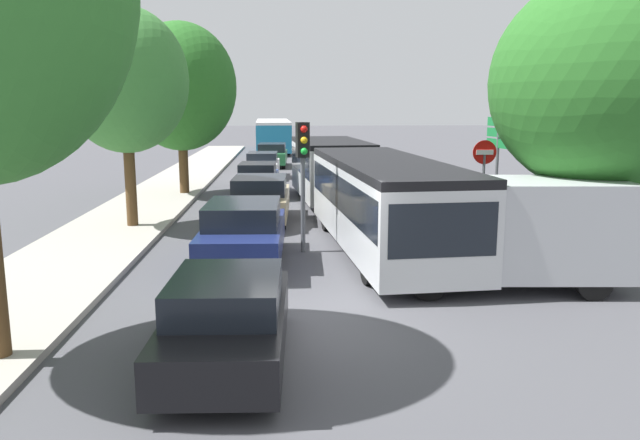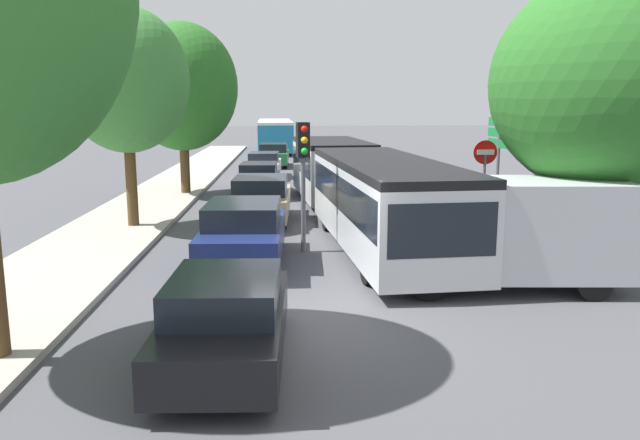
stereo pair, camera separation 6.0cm
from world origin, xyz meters
The scene contains 17 objects.
ground_plane centered at (0.00, 0.00, 0.00)m, with size 200.00×200.00×0.00m, color #47474C.
kerb_strip_left centered at (-5.91, 20.28, 0.07)m, with size 3.20×50.56×0.14m, color #9E998E.
articulated_bus centered at (1.66, 9.08, 1.41)m, with size 3.97×16.58×2.44m.
city_bus_rear centered at (-1.66, 40.56, 1.45)m, with size 2.97×11.75×2.51m.
queued_car_black centered at (-1.46, -1.60, 0.71)m, with size 1.81×4.06×1.40m.
queued_car_navy centered at (-1.63, 4.44, 0.78)m, with size 1.99×4.46×1.53m.
queued_car_tan centered at (-1.46, 9.98, 0.76)m, with size 1.95×4.38×1.50m.
queued_car_blue centered at (-1.83, 16.44, 0.68)m, with size 1.75×3.92×1.35m.
queued_car_white centered at (-1.84, 22.43, 0.68)m, with size 1.74×3.91×1.35m.
queued_car_green centered at (-1.47, 28.25, 0.73)m, with size 1.87×4.21×1.45m.
white_van centered at (4.15, 2.09, 1.24)m, with size 5.10×2.21×2.31m.
traffic_light centered at (-0.14, 5.57, 2.50)m, with size 0.37×0.39×3.40m.
no_entry_sign centered at (5.21, 7.44, 1.88)m, with size 0.70×0.08×2.82m.
direction_sign_post centered at (6.15, 9.06, 2.57)m, with size 0.31×1.39×3.60m.
tree_left_mid centered at (-5.38, 8.82, 4.44)m, with size 3.78×3.78×6.74m.
tree_left_far centered at (-4.92, 16.02, 4.54)m, with size 4.60×4.60×7.17m.
tree_right_near centered at (6.51, 3.26, 4.30)m, with size 5.06×5.06×6.76m.
Camera 1 is at (-0.56, -10.50, 3.88)m, focal length 35.00 mm.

